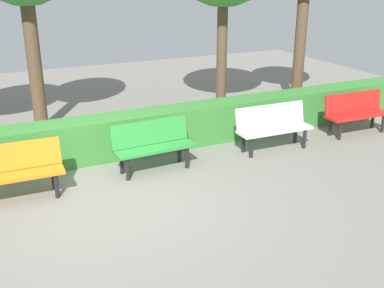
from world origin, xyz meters
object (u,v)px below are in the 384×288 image
(bench_white, at_px, (273,125))
(bench_orange, at_px, (16,169))
(bench_green, at_px, (153,144))
(bench_red, at_px, (356,111))

(bench_white, relative_size, bench_orange, 1.10)
(bench_green, xyz_separation_m, bench_orange, (2.25, 0.14, -0.00))
(bench_orange, bearing_deg, bench_white, -177.57)
(bench_white, height_order, bench_orange, same)
(bench_red, xyz_separation_m, bench_white, (2.13, 0.03, 0.00))
(bench_red, distance_m, bench_orange, 6.83)
(bench_white, xyz_separation_m, bench_orange, (4.70, 0.07, -0.00))
(bench_red, xyz_separation_m, bench_green, (4.58, -0.05, -0.00))
(bench_red, relative_size, bench_white, 0.98)
(bench_white, distance_m, bench_orange, 4.70)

